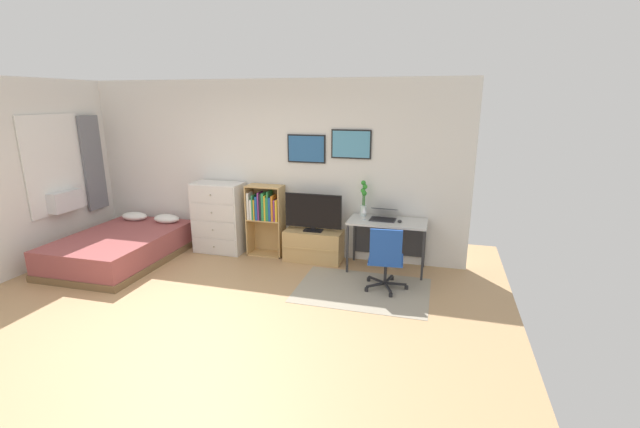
% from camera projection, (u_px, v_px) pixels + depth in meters
% --- Properties ---
extents(ground_plane, '(7.20, 7.20, 0.00)m').
position_uv_depth(ground_plane, '(189.00, 320.00, 4.80)').
color(ground_plane, tan).
extents(wall_back_with_posters, '(6.12, 0.09, 2.70)m').
position_uv_depth(wall_back_with_posters, '(269.00, 168.00, 6.70)').
color(wall_back_with_posters, silver).
rests_on(wall_back_with_posters, ground_plane).
extents(area_rug, '(1.70, 1.20, 0.01)m').
position_uv_depth(area_rug, '(362.00, 290.00, 5.56)').
color(area_rug, '#9E937F').
rests_on(area_rug, ground_plane).
extents(bed, '(1.45, 2.06, 0.56)m').
position_uv_depth(bed, '(122.00, 247.00, 6.53)').
color(bed, brown).
rests_on(bed, ground_plane).
extents(dresser, '(0.79, 0.46, 1.13)m').
position_uv_depth(dresser, '(219.00, 218.00, 6.86)').
color(dresser, silver).
rests_on(dresser, ground_plane).
extents(bookshelf, '(0.56, 0.30, 1.12)m').
position_uv_depth(bookshelf, '(265.00, 213.00, 6.67)').
color(bookshelf, tan).
rests_on(bookshelf, ground_plane).
extents(tv_stand, '(0.88, 0.41, 0.48)m').
position_uv_depth(tv_stand, '(314.00, 245.00, 6.54)').
color(tv_stand, tan).
rests_on(tv_stand, ground_plane).
extents(television, '(0.87, 0.16, 0.57)m').
position_uv_depth(television, '(313.00, 213.00, 6.38)').
color(television, black).
rests_on(television, tv_stand).
extents(desk, '(1.10, 0.56, 0.74)m').
position_uv_depth(desk, '(388.00, 229.00, 6.15)').
color(desk, silver).
rests_on(desk, ground_plane).
extents(office_chair, '(0.57, 0.58, 0.86)m').
position_uv_depth(office_chair, '(386.00, 257.00, 5.43)').
color(office_chair, '#232326').
rests_on(office_chair, ground_plane).
extents(laptop, '(0.37, 0.40, 0.16)m').
position_uv_depth(laptop, '(384.00, 215.00, 6.13)').
color(laptop, '#333338').
rests_on(laptop, desk).
extents(computer_mouse, '(0.06, 0.10, 0.03)m').
position_uv_depth(computer_mouse, '(400.00, 221.00, 5.96)').
color(computer_mouse, '#262628').
rests_on(computer_mouse, desk).
extents(bamboo_vase, '(0.10, 0.10, 0.53)m').
position_uv_depth(bamboo_vase, '(364.00, 199.00, 6.23)').
color(bamboo_vase, silver).
rests_on(bamboo_vase, desk).
extents(wine_glass, '(0.07, 0.07, 0.18)m').
position_uv_depth(wine_glass, '(364.00, 211.00, 6.06)').
color(wine_glass, silver).
rests_on(wine_glass, desk).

